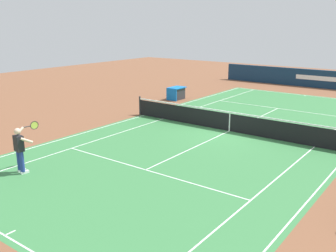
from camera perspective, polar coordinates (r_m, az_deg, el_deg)
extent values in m
plane|color=brown|center=(18.97, 9.17, -0.75)|extent=(60.00, 60.00, 0.00)
cube|color=#387A42|center=(18.97, 9.17, -0.75)|extent=(24.20, 11.40, 0.00)
cube|color=white|center=(10.74, -23.29, -14.82)|extent=(0.05, 11.00, 0.01)
cube|color=white|center=(29.80, 19.97, 4.34)|extent=(0.05, 11.00, 0.01)
cube|color=white|center=(21.96, -3.61, 1.61)|extent=(23.80, 0.05, 0.01)
cube|color=white|center=(21.11, -0.73, 1.09)|extent=(23.80, 0.05, 0.01)
cube|color=white|center=(17.55, 21.11, -2.91)|extent=(23.80, 0.05, 0.01)
cube|color=white|center=(13.90, -3.36, -6.57)|extent=(0.05, 8.22, 0.01)
cube|color=white|center=(24.67, 16.15, 2.55)|extent=(0.05, 8.22, 0.01)
cube|color=white|center=(18.97, 9.17, -0.74)|extent=(12.80, 0.05, 0.01)
cube|color=white|center=(10.80, -22.59, -14.56)|extent=(0.30, 0.05, 0.01)
cube|color=white|center=(29.66, 19.88, 4.30)|extent=(0.30, 0.05, 0.01)
cylinder|color=#2D2D33|center=(22.03, -4.23, 3.08)|extent=(0.10, 0.10, 1.08)
cube|color=black|center=(18.86, 9.22, 0.54)|extent=(0.02, 11.60, 0.88)
cube|color=white|center=(18.74, 9.29, 2.04)|extent=(0.04, 11.60, 0.06)
cube|color=white|center=(18.86, 9.22, 0.54)|extent=(0.04, 0.06, 0.88)
cube|color=#112D4C|center=(33.50, 22.14, 6.51)|extent=(0.24, 17.00, 1.46)
cube|color=white|center=(33.44, 21.61, 6.67)|extent=(0.01, 3.66, 0.36)
cylinder|color=navy|center=(14.32, -21.03, -5.02)|extent=(0.15, 0.15, 0.74)
cube|color=white|center=(14.48, -20.66, -6.48)|extent=(0.29, 0.15, 0.09)
cylinder|color=navy|center=(14.53, -21.42, -4.77)|extent=(0.15, 0.15, 0.74)
cube|color=white|center=(14.69, -21.05, -6.21)|extent=(0.29, 0.15, 0.09)
cube|color=black|center=(14.23, -21.47, -2.43)|extent=(0.30, 0.41, 0.56)
sphere|color=beige|center=(14.11, -21.64, -0.75)|extent=(0.23, 0.23, 0.23)
cylinder|color=beige|center=(14.01, -20.42, -2.04)|extent=(0.40, 0.27, 0.26)
cylinder|color=beige|center=(14.45, -21.41, -0.80)|extent=(0.43, 0.16, 0.30)
cylinder|color=#232326|center=(14.60, -20.41, -0.10)|extent=(0.28, 0.08, 0.04)
torus|color=#232326|center=(14.71, -19.39, 0.10)|extent=(0.31, 0.07, 0.31)
cylinder|color=#C6D84C|center=(14.71, -19.39, 0.10)|extent=(0.27, 0.05, 0.27)
sphere|color=#CCE01E|center=(20.42, 14.02, 0.22)|extent=(0.07, 0.07, 0.07)
cube|color=#2D2D33|center=(26.51, 1.30, 4.87)|extent=(1.10, 0.70, 0.80)
cube|color=blue|center=(26.44, 1.31, 5.77)|extent=(1.24, 0.84, 0.06)
cube|color=blue|center=(26.03, 0.53, 4.73)|extent=(0.06, 0.84, 0.84)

